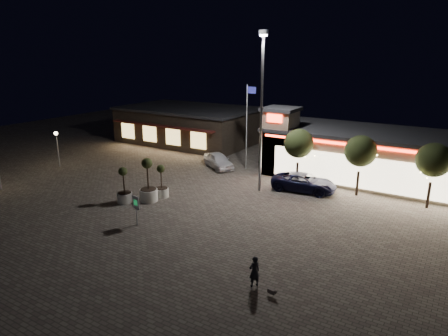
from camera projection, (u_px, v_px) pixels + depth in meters
The scene contains 17 objects.
ground at pixel (179, 219), 26.94m from camera, with size 90.00×90.00×0.00m, color #655D51.
retail_building at pixel (379, 156), 34.41m from camera, with size 20.40×8.40×6.10m.
restaurant_building at pixel (189, 124), 49.73m from camera, with size 16.40×11.00×4.30m.
floodlight_pole at pixel (262, 104), 30.50m from camera, with size 0.60×0.40×12.38m.
flagpole at pixel (248, 120), 37.19m from camera, with size 0.95×0.10×8.00m.
lamp_post_west at pixel (57, 142), 38.64m from camera, with size 0.36×0.36×3.48m.
string_tree_a at pixel (299, 144), 32.89m from camera, with size 2.42×2.42×4.79m.
string_tree_b at pixel (361, 151), 30.36m from camera, with size 2.42×2.42×4.79m.
string_tree_c at pixel (434, 160), 27.83m from camera, with size 2.42×2.42×4.79m.
pickup_truck at pixel (304, 182), 32.15m from camera, with size 2.37×5.15×1.43m, color black.
white_sedan at pixel (218, 160), 38.61m from camera, with size 1.75×4.34×1.48m, color white.
pedestrian at pixel (254, 271), 18.95m from camera, with size 0.57×0.37×1.56m, color black.
dog at pixel (273, 291), 18.27m from camera, with size 0.49×0.23×0.26m.
planter_left at pixel (162, 187), 30.74m from camera, with size 1.06×1.06×2.60m.
planter_mid at pixel (124, 192), 29.61m from camera, with size 1.12×1.12×2.75m.
planter_right at pixel (148, 188), 29.86m from camera, with size 1.36×1.36×3.35m.
valet_sign at pixel (136, 205), 25.54m from camera, with size 0.66×0.19×1.99m.
Camera 1 is at (15.73, -19.57, 10.78)m, focal length 32.00 mm.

